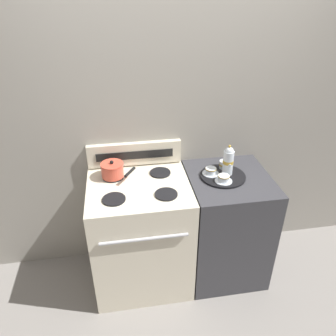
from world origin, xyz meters
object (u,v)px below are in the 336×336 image
object	(u,v)px
stove	(141,234)
serving_tray	(223,176)
teapot	(228,161)
teacup_right	(211,171)
saucepan	(113,170)
creamer_jug	(224,164)
teacup_left	(224,178)

from	to	relation	value
stove	serving_tray	xyz separation A→B (m)	(0.65, 0.02, 0.47)
teapot	teacup_right	xyz separation A→B (m)	(-0.12, 0.02, -0.09)
saucepan	teapot	bearing A→B (deg)	-7.22
teapot	creamer_jug	world-z (taller)	teapot
stove	teacup_right	xyz separation A→B (m)	(0.56, 0.06, 0.51)
stove	teapot	bearing A→B (deg)	3.14
teacup_left	teacup_right	xyz separation A→B (m)	(-0.06, 0.12, 0.00)
stove	teapot	size ratio (longest dim) A/B	3.87
creamer_jug	teacup_right	bearing A→B (deg)	-150.50
stove	teacup_right	bearing A→B (deg)	5.68
saucepan	creamer_jug	size ratio (longest dim) A/B	3.68
stove	teacup_right	world-z (taller)	teacup_right
saucepan	teacup_left	distance (m)	0.84
teapot	serving_tray	bearing A→B (deg)	-157.13
saucepan	teacup_left	world-z (taller)	saucepan
teapot	teacup_right	size ratio (longest dim) A/B	1.89
saucepan	teacup_left	bearing A→B (deg)	-14.69
stove	saucepan	xyz separation A→B (m)	(-0.18, 0.15, 0.54)
stove	creamer_jug	world-z (taller)	creamer_jug
stove	creamer_jug	xyz separation A→B (m)	(0.69, 0.13, 0.51)
teacup_right	creamer_jug	size ratio (longest dim) A/B	1.83
saucepan	teapot	distance (m)	0.88
serving_tray	teapot	xyz separation A→B (m)	(0.04, 0.02, 0.12)
stove	teacup_left	world-z (taller)	teacup_left
teapot	teacup_right	distance (m)	0.16
saucepan	teacup_left	size ratio (longest dim) A/B	2.01
saucepan	teacup_right	world-z (taller)	saucepan
teacup_left	creamer_jug	size ratio (longest dim) A/B	1.83
teacup_right	teacup_left	bearing A→B (deg)	-61.80
stove	serving_tray	size ratio (longest dim) A/B	2.73
teacup_right	serving_tray	bearing A→B (deg)	-21.24
stove	teacup_left	bearing A→B (deg)	-5.82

